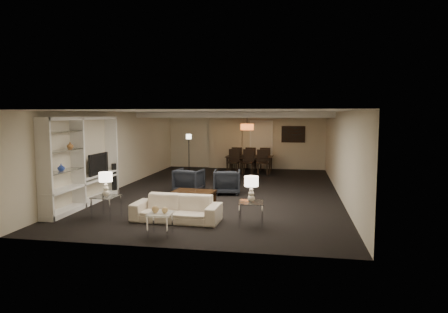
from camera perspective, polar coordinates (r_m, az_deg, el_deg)
floor at (r=12.64m, az=-0.00°, el=-4.96°), size 11.00×11.00×0.00m
ceiling at (r=12.41m, az=-0.00°, el=6.44°), size 7.00×11.00×0.02m
wall_back at (r=17.89m, az=3.11°, el=2.29°), size 7.00×0.02×2.50m
wall_front at (r=7.16m, az=-7.79°, el=-3.34°), size 7.00×0.02×2.50m
wall_left at (r=13.53m, az=-14.76°, el=0.90°), size 0.02×11.00×2.50m
wall_right at (r=12.34m, az=16.21°, el=0.39°), size 0.02×11.00×2.50m
ceiling_soffit at (r=15.87m, az=2.24°, el=5.98°), size 7.00×4.00×0.20m
curtains at (r=17.95m, az=0.22°, el=2.15°), size 1.50×0.12×2.40m
door at (r=17.80m, az=5.33°, el=1.61°), size 0.90×0.05×2.10m
painting at (r=17.70m, az=9.87°, el=3.14°), size 0.95×0.04×0.65m
media_unit at (r=11.15m, az=-19.48°, el=-0.68°), size 0.38×3.40×2.35m
pendant_light at (r=15.84m, az=3.31°, el=4.24°), size 0.52×0.52×0.24m
sofa at (r=9.17m, az=-6.81°, el=-7.37°), size 2.03×0.88×0.58m
coffee_table at (r=10.69m, az=-4.30°, el=-5.94°), size 1.15×0.75×0.39m
armchair_left at (r=12.43m, az=-5.03°, el=-3.45°), size 0.89×0.91×0.74m
armchair_right at (r=12.17m, az=0.44°, el=-3.62°), size 0.89×0.91×0.74m
side_table_left at (r=9.80m, az=-16.43°, el=-6.92°), size 0.60×0.60×0.51m
side_table_right at (r=8.84m, az=3.89°, el=-8.08°), size 0.59×0.59×0.51m
table_lamp_left at (r=9.70m, az=-16.53°, el=-3.83°), size 0.33×0.33×0.56m
table_lamp_right at (r=8.73m, az=3.92°, el=-4.66°), size 0.35×0.35×0.56m
marble_table at (r=8.17m, az=-9.08°, el=-9.53°), size 0.48×0.48×0.45m
gold_gourd_a at (r=8.13m, az=-9.79°, el=-7.44°), size 0.15×0.15×0.15m
gold_gourd_b at (r=8.07m, az=-8.44°, el=-7.58°), size 0.13×0.13×0.13m
television at (r=11.65m, az=-17.94°, el=-1.00°), size 1.02×0.13×0.59m
vase_blue at (r=10.29m, az=-22.24°, el=-1.46°), size 0.17×0.17×0.18m
vase_amber at (r=10.60m, az=-21.13°, el=1.48°), size 0.16×0.16×0.17m
floor_speaker at (r=12.56m, az=-15.42°, el=-3.09°), size 0.13×0.13×0.94m
dining_table at (r=16.71m, az=3.66°, el=-1.11°), size 1.95×1.12×0.68m
chair_nl at (r=16.13m, az=1.28°, el=-0.77°), size 0.51×0.51×1.01m
chair_nm at (r=16.05m, az=3.40°, el=-0.82°), size 0.50×0.50×1.01m
chair_nr at (r=15.99m, az=5.54°, el=-0.86°), size 0.52×0.52×1.01m
chair_fl at (r=17.41m, az=1.94°, el=-0.27°), size 0.48×0.48×1.01m
chair_fm at (r=17.34m, az=3.91°, el=-0.31°), size 0.48×0.48×1.01m
chair_fr at (r=17.28m, az=5.89°, el=-0.35°), size 0.50×0.50×1.01m
floor_lamp at (r=17.12m, az=-5.03°, el=0.56°), size 0.28×0.28×1.58m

